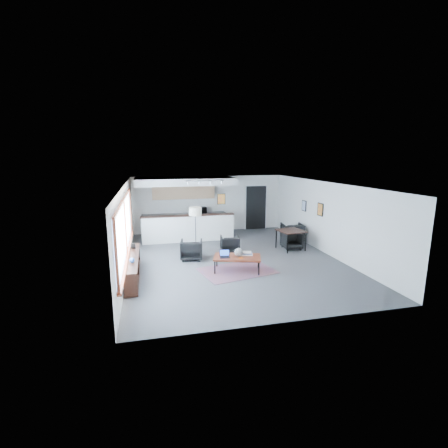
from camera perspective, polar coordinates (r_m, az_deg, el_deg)
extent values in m
cube|color=#4E4E50|center=(11.32, 1.59, -6.20)|extent=(7.00, 9.00, 0.01)
cube|color=white|center=(10.81, 1.66, 7.08)|extent=(7.00, 9.00, 0.01)
cube|color=silver|center=(15.33, -2.69, 3.57)|extent=(7.00, 0.01, 2.60)
cube|color=silver|center=(6.88, 11.32, -7.06)|extent=(7.00, 0.01, 2.60)
cube|color=silver|center=(10.66, -16.90, -0.59)|extent=(0.01, 9.00, 2.60)
cube|color=silver|center=(12.35, 17.56, 1.02)|extent=(0.01, 9.00, 2.60)
cube|color=#8CBFFF|center=(9.74, -17.08, -0.54)|extent=(0.02, 5.80, 1.55)
cube|color=maroon|center=(9.94, -16.63, -5.04)|extent=(0.10, 5.95, 0.06)
cube|color=maroon|center=(9.61, -17.25, 4.13)|extent=(0.06, 5.95, 0.06)
cube|color=maroon|center=(6.94, -18.40, -5.55)|extent=(0.06, 0.06, 1.60)
cube|color=maroon|center=(9.74, -16.96, -0.54)|extent=(0.06, 0.06, 1.60)
cube|color=maroon|center=(12.59, -16.17, 2.22)|extent=(0.06, 0.06, 1.60)
cube|color=black|center=(9.85, -15.82, -5.62)|extent=(0.35, 3.00, 0.05)
cube|color=black|center=(10.04, -15.63, -8.73)|extent=(0.35, 3.00, 0.05)
cube|color=black|center=(8.58, -16.10, -10.33)|extent=(0.33, 0.04, 0.55)
cube|color=black|center=(9.94, -15.72, -7.22)|extent=(0.33, 0.04, 0.55)
cube|color=black|center=(11.32, -15.44, -4.86)|extent=(0.33, 0.04, 0.55)
cube|color=#3359A5|center=(8.78, -16.00, -10.90)|extent=(0.18, 0.04, 0.20)
cube|color=silver|center=(8.93, -15.95, -10.43)|extent=(0.18, 0.04, 0.22)
cube|color=maroon|center=(9.09, -15.91, -9.97)|extent=(0.18, 0.04, 0.24)
cube|color=black|center=(9.25, -15.86, -9.70)|extent=(0.18, 0.04, 0.20)
cube|color=#3359A5|center=(9.41, -15.82, -9.27)|extent=(0.18, 0.04, 0.22)
cube|color=silver|center=(9.56, -15.78, -8.85)|extent=(0.18, 0.04, 0.24)
cube|color=maroon|center=(9.73, -15.74, -8.61)|extent=(0.18, 0.04, 0.20)
cube|color=black|center=(9.89, -15.70, -8.22)|extent=(0.18, 0.04, 0.22)
cube|color=#3359A5|center=(10.04, -15.67, -7.84)|extent=(0.18, 0.03, 0.24)
cube|color=silver|center=(10.21, -15.62, -7.63)|extent=(0.18, 0.03, 0.20)
cube|color=maroon|center=(10.37, -15.59, -7.27)|extent=(0.18, 0.03, 0.22)
cube|color=black|center=(10.53, -15.56, -6.92)|extent=(0.18, 0.04, 0.24)
cube|color=black|center=(10.59, -15.68, -3.75)|extent=(0.14, 0.02, 0.18)
sphere|color=#264C99|center=(9.25, -15.88, -6.15)|extent=(0.14, 0.14, 0.14)
cube|color=white|center=(13.53, -6.25, -0.83)|extent=(3.80, 0.25, 1.10)
cube|color=black|center=(13.42, -6.31, 1.50)|extent=(3.85, 0.32, 0.04)
cube|color=white|center=(14.96, -6.93, -0.02)|extent=(3.80, 0.60, 0.90)
cube|color=#2D2D2D|center=(14.87, -6.97, 1.72)|extent=(3.82, 0.62, 0.04)
cube|color=tan|center=(14.87, -7.14, 5.76)|extent=(2.80, 0.35, 0.70)
cube|color=white|center=(14.13, -6.88, 7.49)|extent=(4.20, 1.80, 0.30)
cube|color=black|center=(13.56, -0.48, 4.42)|extent=(0.35, 0.03, 0.45)
cube|color=orange|center=(13.55, -0.46, 4.41)|extent=(0.30, 0.01, 0.40)
cube|color=black|center=(15.86, 5.59, 2.89)|extent=(1.00, 0.12, 2.10)
cube|color=white|center=(15.71, 3.78, 2.84)|extent=(0.06, 0.10, 2.10)
cube|color=white|center=(16.04, 7.34, 2.96)|extent=(0.06, 0.10, 2.10)
cube|color=white|center=(15.74, 5.65, 6.75)|extent=(1.10, 0.10, 0.06)
cube|color=silver|center=(12.83, -3.49, 7.61)|extent=(1.60, 0.04, 0.04)
cylinder|color=silver|center=(12.74, -6.39, 7.17)|extent=(0.07, 0.07, 0.09)
cylinder|color=silver|center=(12.80, -4.38, 7.23)|extent=(0.07, 0.07, 0.09)
cylinder|color=silver|center=(12.88, -2.38, 7.28)|extent=(0.07, 0.07, 0.09)
cylinder|color=silver|center=(12.97, -0.42, 7.33)|extent=(0.07, 0.07, 0.09)
cube|color=black|center=(12.63, 16.57, 2.46)|extent=(0.03, 0.38, 0.48)
cube|color=orange|center=(12.62, 16.51, 2.46)|extent=(0.00, 0.32, 0.42)
cube|color=black|center=(13.76, 13.90, 3.13)|extent=(0.03, 0.34, 0.44)
cube|color=#859FC5|center=(13.76, 13.85, 3.13)|extent=(0.00, 0.28, 0.38)
cube|color=#6E4353|center=(10.21, 2.32, -8.19)|extent=(2.48, 1.95, 0.01)
cube|color=maroon|center=(10.07, 2.34, -5.87)|extent=(1.60, 1.17, 0.06)
cube|color=black|center=(9.87, -1.61, -7.65)|extent=(0.04, 0.04, 0.42)
cube|color=black|center=(10.49, -1.25, -6.44)|extent=(0.04, 0.04, 0.42)
cube|color=black|center=(9.83, 6.16, -7.79)|extent=(0.04, 0.04, 0.42)
cube|color=black|center=(10.46, 6.04, -6.58)|extent=(0.04, 0.04, 0.42)
cube|color=black|center=(9.76, 2.27, -6.64)|extent=(1.32, 0.44, 0.03)
cube|color=black|center=(10.39, 2.40, -5.48)|extent=(1.32, 0.44, 0.03)
cube|color=black|center=(9.96, 0.15, -5.84)|extent=(0.32, 0.25, 0.02)
cube|color=black|center=(10.03, 0.09, -5.07)|extent=(0.30, 0.09, 0.20)
cube|color=blue|center=(10.03, 0.10, -5.08)|extent=(0.27, 0.08, 0.17)
sphere|color=gray|center=(10.03, 2.60, -4.97)|extent=(0.26, 0.26, 0.26)
cube|color=silver|center=(10.23, 4.10, -5.31)|extent=(0.39, 0.34, 0.04)
cube|color=#3359A5|center=(10.22, 4.10, -5.12)|extent=(0.35, 0.31, 0.03)
cube|color=silver|center=(10.19, 4.05, -4.99)|extent=(0.32, 0.28, 0.03)
cube|color=#E5590C|center=(9.90, 3.01, -5.99)|extent=(0.13, 0.13, 0.01)
imported|color=black|center=(11.25, -5.75, -4.35)|extent=(0.84, 0.80, 0.75)
imported|color=black|center=(12.01, 1.05, -3.41)|extent=(0.74, 0.70, 0.68)
cylinder|color=black|center=(12.44, -4.95, -4.47)|extent=(0.38, 0.38, 0.03)
cylinder|color=black|center=(12.27, -5.01, -1.31)|extent=(0.03, 0.03, 1.39)
cylinder|color=beige|center=(12.11, -5.07, 2.24)|extent=(0.62, 0.62, 0.31)
cube|color=black|center=(12.53, 11.71, -1.18)|extent=(1.03, 1.03, 0.04)
cylinder|color=black|center=(12.08, 11.14, -3.47)|extent=(0.05, 0.05, 0.71)
cylinder|color=black|center=(12.72, 9.16, -2.62)|extent=(0.05, 0.05, 0.71)
cylinder|color=black|center=(12.53, 14.16, -3.06)|extent=(0.05, 0.05, 0.71)
cylinder|color=black|center=(13.15, 12.09, -2.26)|extent=(0.05, 0.05, 0.71)
imported|color=black|center=(12.71, 11.82, -3.01)|extent=(0.61, 0.57, 0.60)
imported|color=black|center=(13.78, 11.91, -1.59)|extent=(0.79, 0.76, 0.72)
imported|color=black|center=(14.93, -4.17, 2.57)|extent=(0.54, 0.34, 0.35)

